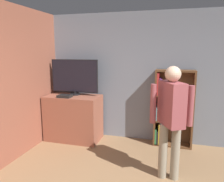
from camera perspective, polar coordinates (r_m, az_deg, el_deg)
name	(u,v)px	position (r m, az deg, el deg)	size (l,w,h in m)	color
wall_back	(153,78)	(4.64, 10.66, 3.31)	(6.48, 0.06, 2.70)	gray
wall_side_brick	(13,84)	(4.15, -24.47, 1.73)	(0.06, 4.43, 2.70)	#93513D
tv_ledge	(74,118)	(4.84, -9.98, -6.87)	(1.15, 0.63, 0.97)	#93513D
television	(75,77)	(4.76, -9.75, 3.67)	(1.05, 0.22, 0.76)	black
game_console	(65,96)	(4.59, -12.24, -1.33)	(0.27, 0.20, 0.05)	black
bookshelf	(169,111)	(4.57, 14.72, -5.11)	(0.76, 0.28, 1.55)	brown
person	(171,113)	(3.29, 15.16, -5.67)	(0.61, 0.51, 1.71)	gray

